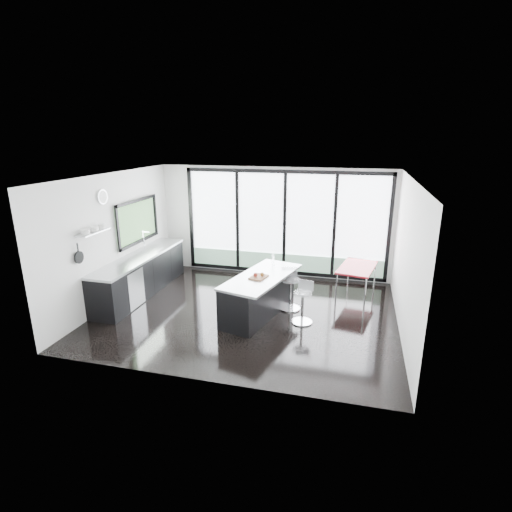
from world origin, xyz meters
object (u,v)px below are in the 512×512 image
(island, at_px, (259,294))
(bar_stool_far, at_px, (290,294))
(red_table, at_px, (356,280))
(bar_stool_near, at_px, (302,307))

(island, xyz_separation_m, bar_stool_far, (0.58, 0.40, -0.09))
(bar_stool_far, bearing_deg, island, -165.90)
(island, xyz_separation_m, red_table, (1.92, 1.58, -0.09))
(bar_stool_far, bearing_deg, bar_stool_near, -80.08)
(bar_stool_near, height_order, red_table, red_table)
(island, distance_m, bar_stool_near, 0.94)
(bar_stool_near, xyz_separation_m, red_table, (1.00, 1.76, 0.02))
(island, height_order, bar_stool_far, island)
(bar_stool_far, distance_m, red_table, 1.78)
(island, relative_size, bar_stool_far, 3.27)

